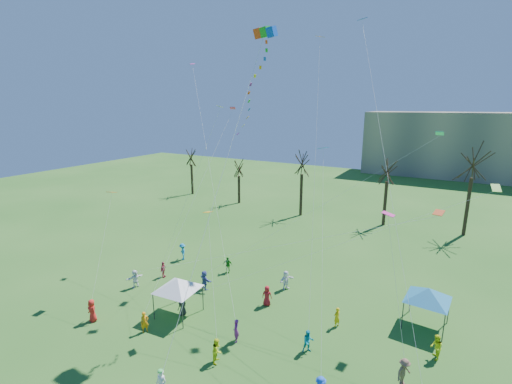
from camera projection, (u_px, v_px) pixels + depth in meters
The scene contains 8 objects.
ground at pixel (204, 376), 22.40m from camera, with size 160.00×160.00×0.00m, color #245B1C.
distant_building at pixel (506, 147), 79.66m from camera, with size 60.00×14.00×15.00m, color gray.
bare_tree_row at pixel (391, 176), 48.77m from camera, with size 68.70×8.56×11.96m.
big_box_kite at pixel (256, 91), 26.93m from camera, with size 1.97×7.47×23.48m.
canopy_tent_white at pixel (178, 284), 28.38m from camera, with size 4.28×4.28×3.21m.
canopy_tent_blue at pixel (428, 294), 26.87m from camera, with size 4.28×4.28×3.22m.
festival_crowd at pixel (240, 305), 28.82m from camera, with size 26.64×13.41×1.86m.
small_kites_aloft at pixel (292, 147), 28.31m from camera, with size 29.87×16.64×33.86m.
Camera 1 is at (12.17, -14.96, 16.59)m, focal length 25.00 mm.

